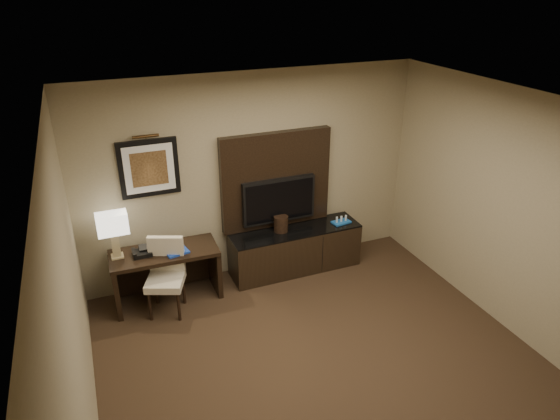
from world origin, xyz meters
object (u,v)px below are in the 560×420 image
desk_phone (142,251)px  ice_bucket (281,224)px  desk (167,275)px  credenza (295,249)px  tv (279,200)px  table_lamp (114,237)px  minibar_tray (341,220)px  desk_chair (165,281)px

desk_phone → ice_bucket: (1.82, 0.08, -0.02)m
desk → desk_phone: desk_phone is taller
credenza → tv: size_ratio=1.79×
desk_phone → ice_bucket: bearing=2.9°
desk → desk_phone: bearing=-179.7°
desk → credenza: bearing=3.4°
tv → table_lamp: size_ratio=1.89×
ice_bucket → minibar_tray: 0.87m
desk_phone → desk_chair: bearing=-54.0°
credenza → table_lamp: (-2.30, 0.02, 0.65)m
credenza → desk_phone: (-2.02, -0.04, 0.44)m
desk_phone → minibar_tray: desk_phone is taller
table_lamp → minibar_tray: (2.97, -0.07, -0.29)m
desk → credenza: 1.77m
ice_bucket → table_lamp: bearing=-179.6°
desk_chair → minibar_tray: size_ratio=3.47×
desk → desk_chair: (-0.06, -0.27, 0.10)m
ice_bucket → minibar_tray: size_ratio=0.84×
desk_phone → table_lamp: bearing=167.3°
ice_bucket → minibar_tray: (0.86, -0.09, -0.06)m
credenza → minibar_tray: 0.76m
desk → tv: 1.73m
table_lamp → ice_bucket: size_ratio=2.47×
credenza → minibar_tray: size_ratio=7.04×
tv → ice_bucket: (-0.01, -0.10, -0.30)m
credenza → ice_bucket: ice_bucket is taller
tv → desk_chair: tv is taller
desk → minibar_tray: (2.43, -0.00, 0.32)m
desk → tv: bearing=8.6°
credenza → desk: bearing=-178.5°
table_lamp → desk: bearing=-7.7°
desk_phone → minibar_tray: bearing=0.2°
desk → ice_bucket: bearing=4.9°
table_lamp → minibar_tray: 2.98m
desk → table_lamp: table_lamp is taller
desk → tv: (1.58, 0.19, 0.67)m
minibar_tray → desk_phone: bearing=179.8°
table_lamp → tv: bearing=3.2°
desk → minibar_tray: size_ratio=5.08×
desk → tv: size_ratio=1.29×
desk → desk_phone: 0.47m
credenza → desk_chair: (-1.82, -0.32, 0.13)m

